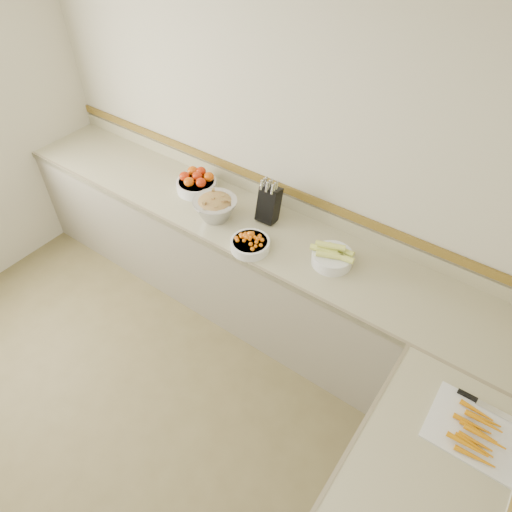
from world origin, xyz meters
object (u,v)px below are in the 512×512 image
Objects in this scene: corn_bowl at (332,256)px; cutting_board at (477,432)px; knife_block at (269,203)px; tomato_bowl at (197,183)px; rhubarb_bowl at (215,207)px; cherry_tomato_bowl at (250,243)px.

corn_bowl reaches higher than cutting_board.
knife_block is 0.60m from corn_bowl.
rhubarb_bowl reaches higher than tomato_bowl.
rhubarb_bowl is at bearing 165.02° from cutting_board.
knife_block is 1.13× the size of corn_bowl.
knife_block is 0.64m from tomato_bowl.
tomato_bowl is 0.37m from rhubarb_bowl.
cherry_tomato_bowl reaches higher than cutting_board.
rhubarb_bowl is (-0.31, -0.21, -0.04)m from knife_block.
tomato_bowl is 1.17× the size of cherry_tomato_bowl.
rhubarb_bowl is (-0.89, -0.07, 0.03)m from corn_bowl.
tomato_bowl is 0.78m from cherry_tomato_bowl.
tomato_bowl is at bearing 163.07° from cutting_board.
corn_bowl is 0.67× the size of cutting_board.
corn_bowl is 1.24m from cutting_board.
cutting_board is (1.98, -0.53, -0.07)m from rhubarb_bowl.
tomato_bowl is at bearing 152.17° from rhubarb_bowl.
tomato_bowl is at bearing 175.28° from corn_bowl.
cherry_tomato_bowl is 0.60× the size of cutting_board.
corn_bowl is at bearing 4.58° from rhubarb_bowl.
rhubarb_bowl reaches higher than cherry_tomato_bowl.
corn_bowl reaches higher than tomato_bowl.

